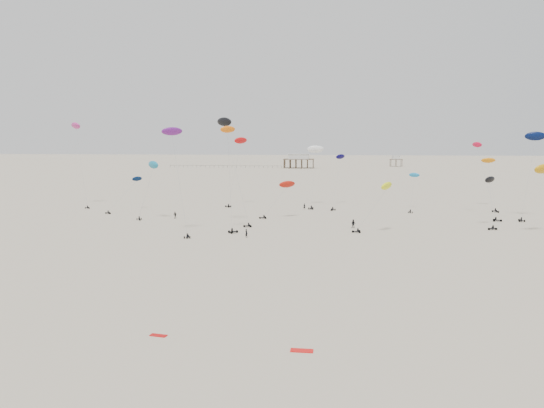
# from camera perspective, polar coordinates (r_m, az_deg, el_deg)

# --- Properties ---
(ground_plane) EXTENTS (900.00, 900.00, 0.00)m
(ground_plane) POSITION_cam_1_polar(r_m,az_deg,el_deg) (219.99, 3.19, 1.74)
(ground_plane) COLOR beige
(pavilion_main) EXTENTS (21.00, 13.00, 9.80)m
(pavilion_main) POSITION_cam_1_polar(r_m,az_deg,el_deg) (369.73, 2.90, 4.54)
(pavilion_main) COLOR brown
(pavilion_main) RESTS_ON ground
(pavilion_small) EXTENTS (9.00, 7.00, 8.00)m
(pavilion_small) POSITION_cam_1_polar(r_m,az_deg,el_deg) (402.01, 13.20, 4.45)
(pavilion_small) COLOR brown
(pavilion_small) RESTS_ON ground
(pier_fence) EXTENTS (80.20, 0.20, 1.50)m
(pier_fence) POSITION_cam_1_polar(r_m,az_deg,el_deg) (376.55, -5.05, 4.04)
(pier_fence) COLOR black
(pier_fence) RESTS_ON ground
(rig_0) EXTENTS (4.69, 17.10, 19.28)m
(rig_0) POSITION_cam_1_polar(r_m,az_deg,el_deg) (168.15, 22.46, 2.83)
(rig_0) COLOR black
(rig_0) RESTS_ON ground
(rig_1) EXTENTS (4.72, 12.42, 13.55)m
(rig_1) POSITION_cam_1_polar(r_m,az_deg,el_deg) (156.03, 14.90, 1.56)
(rig_1) COLOR black
(rig_1) RESTS_ON ground
(rig_2) EXTENTS (3.80, 8.97, 11.91)m
(rig_2) POSITION_cam_1_polar(r_m,az_deg,el_deg) (131.35, 22.47, 0.69)
(rig_2) COLOR black
(rig_2) RESTS_ON ground
(rig_3) EXTENTS (5.14, 17.11, 19.55)m
(rig_3) POSITION_cam_1_polar(r_m,az_deg,el_deg) (160.05, 7.12, 3.45)
(rig_3) COLOR black
(rig_3) RESTS_ON ground
(rig_4) EXTENTS (10.25, 11.48, 25.97)m
(rig_4) POSITION_cam_1_polar(r_m,az_deg,el_deg) (171.36, -20.23, 6.99)
(rig_4) COLOR black
(rig_4) RESTS_ON ground
(rig_5) EXTENTS (4.48, 5.03, 23.15)m
(rig_5) POSITION_cam_1_polar(r_m,az_deg,el_deg) (114.58, -4.54, 3.31)
(rig_5) COLOR black
(rig_5) RESTS_ON ground
(rig_6) EXTENTS (6.50, 4.98, 14.88)m
(rig_6) POSITION_cam_1_polar(r_m,az_deg,el_deg) (136.15, -12.93, 3.04)
(rig_6) COLOR black
(rig_6) RESTS_ON ground
(rig_7) EXTENTS (6.84, 13.41, 13.86)m
(rig_7) POSITION_cam_1_polar(r_m,az_deg,el_deg) (154.85, -15.40, 1.33)
(rig_7) COLOR black
(rig_7) RESTS_ON ground
(rig_8) EXTENTS (7.55, 8.28, 22.95)m
(rig_8) POSITION_cam_1_polar(r_m,az_deg,el_deg) (113.17, -10.38, 5.43)
(rig_8) COLOR black
(rig_8) RESTS_ON ground
(rig_9) EXTENTS (6.32, 9.64, 20.92)m
(rig_9) POSITION_cam_1_polar(r_m,az_deg,el_deg) (161.47, -3.64, 5.55)
(rig_9) COLOR black
(rig_9) RESTS_ON ground
(rig_10) EXTENTS (9.50, 5.24, 10.34)m
(rig_10) POSITION_cam_1_polar(r_m,az_deg,el_deg) (135.47, 1.15, 1.48)
(rig_10) COLOR black
(rig_10) RESTS_ON ground
(rig_11) EXTENTS (4.49, 16.64, 22.25)m
(rig_11) POSITION_cam_1_polar(r_m,az_deg,el_deg) (147.31, 22.06, 2.46)
(rig_11) COLOR black
(rig_11) RESTS_ON ground
(rig_12) EXTENTS (9.11, 4.82, 11.59)m
(rig_12) POSITION_cam_1_polar(r_m,az_deg,el_deg) (116.64, 11.55, 0.89)
(rig_12) COLOR black
(rig_12) RESTS_ON ground
(rig_13) EXTENTS (9.84, 8.09, 25.41)m
(rig_13) POSITION_cam_1_polar(r_m,az_deg,el_deg) (125.68, -4.72, 6.93)
(rig_13) COLOR black
(rig_13) RESTS_ON ground
(rig_14) EXTENTS (8.08, 8.59, 22.15)m
(rig_14) POSITION_cam_1_polar(r_m,az_deg,el_deg) (148.72, 26.23, 5.01)
(rig_14) COLOR black
(rig_14) RESTS_ON ground
(rig_15) EXTENTS (5.35, 12.12, 18.93)m
(rig_15) POSITION_cam_1_polar(r_m,az_deg,el_deg) (159.69, 4.62, 4.65)
(rig_15) COLOR black
(rig_15) RESTS_ON ground
(spectator_0) EXTENTS (0.90, 0.89, 2.07)m
(spectator_0) POSITION_cam_1_polar(r_m,az_deg,el_deg) (109.70, -2.77, -3.61)
(spectator_0) COLOR black
(spectator_0) RESTS_ON ground
(spectator_1) EXTENTS (1.27, 0.96, 2.31)m
(spectator_1) POSITION_cam_1_polar(r_m,az_deg,el_deg) (122.42, 8.74, -2.57)
(spectator_1) COLOR black
(spectator_1) RESTS_ON ground
(spectator_2) EXTENTS (1.31, 0.96, 2.00)m
(spectator_2) POSITION_cam_1_polar(r_m,az_deg,el_deg) (137.99, -10.38, -1.52)
(spectator_2) COLOR black
(spectator_2) RESTS_ON ground
(spectator_3) EXTENTS (0.74, 0.53, 1.97)m
(spectator_3) POSITION_cam_1_polar(r_m,az_deg,el_deg) (153.46, 3.49, -0.56)
(spectator_3) COLOR black
(spectator_3) RESTS_ON ground
(grounded_kite_a) EXTENTS (2.22, 0.95, 0.08)m
(grounded_kite_a) POSITION_cam_1_polar(r_m,az_deg,el_deg) (52.83, 3.23, -15.51)
(grounded_kite_a) COLOR red
(grounded_kite_a) RESTS_ON ground
(grounded_kite_b) EXTENTS (1.89, 0.99, 0.07)m
(grounded_kite_b) POSITION_cam_1_polar(r_m,az_deg,el_deg) (57.65, -12.12, -13.69)
(grounded_kite_b) COLOR #B90B0B
(grounded_kite_b) RESTS_ON ground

